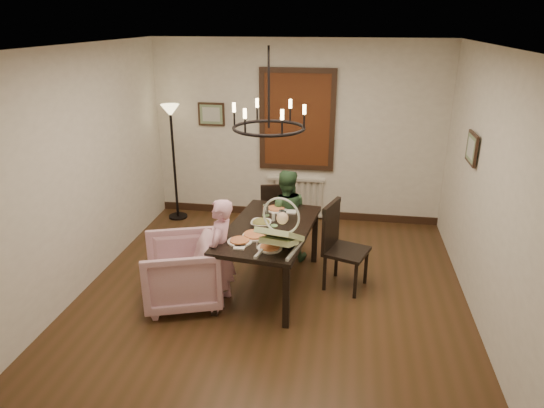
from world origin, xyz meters
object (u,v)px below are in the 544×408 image
(armchair, at_px, (182,271))
(elderly_woman, at_px, (221,261))
(chair_far, at_px, (276,220))
(floor_lamp, at_px, (174,164))
(seated_man, at_px, (285,223))
(dining_table, at_px, (269,234))
(chair_right, at_px, (347,247))
(drinking_glass, at_px, (283,217))
(baby_bouncer, at_px, (280,232))

(armchair, distance_m, elderly_woman, 0.47)
(chair_far, distance_m, floor_lamp, 2.04)
(chair_far, xyz_separation_m, seated_man, (0.16, -0.22, 0.06))
(dining_table, height_order, chair_right, chair_right)
(elderly_woman, distance_m, floor_lamp, 2.74)
(chair_right, bearing_deg, chair_far, 67.85)
(chair_far, xyz_separation_m, armchair, (-0.85, -1.49, -0.07))
(chair_far, distance_m, armchair, 1.72)
(dining_table, bearing_deg, drinking_glass, 55.55)
(baby_bouncer, xyz_separation_m, drinking_glass, (-0.06, 0.71, -0.12))
(armchair, bearing_deg, seated_man, 123.32)
(baby_bouncer, distance_m, floor_lamp, 3.19)
(chair_right, relative_size, seated_man, 1.04)
(chair_far, height_order, baby_bouncer, baby_bouncer)
(chair_far, bearing_deg, armchair, -132.96)
(elderly_woman, relative_size, seated_man, 1.01)
(dining_table, height_order, drinking_glass, drinking_glass)
(chair_right, relative_size, armchair, 1.25)
(chair_right, bearing_deg, elderly_woman, 131.68)
(chair_right, bearing_deg, seated_man, 71.13)
(chair_right, distance_m, elderly_woman, 1.50)
(dining_table, xyz_separation_m, floor_lamp, (-1.83, 1.90, 0.21))
(elderly_woman, xyz_separation_m, drinking_glass, (0.62, 0.61, 0.33))
(baby_bouncer, bearing_deg, chair_far, 112.50)
(dining_table, bearing_deg, elderly_woman, -129.66)
(dining_table, relative_size, floor_lamp, 0.97)
(elderly_woman, height_order, baby_bouncer, baby_bouncer)
(armchair, bearing_deg, elderly_woman, 79.03)
(chair_far, xyz_separation_m, elderly_woman, (-0.40, -1.43, 0.07))
(seated_man, xyz_separation_m, drinking_glass, (0.06, -0.60, 0.33))
(dining_table, distance_m, armchair, 1.09)
(chair_right, xyz_separation_m, floor_lamp, (-2.75, 1.78, 0.37))
(seated_man, height_order, drinking_glass, seated_man)
(seated_man, bearing_deg, elderly_woman, 58.23)
(chair_far, relative_size, elderly_woman, 0.87)
(chair_far, bearing_deg, floor_lamp, 139.18)
(elderly_woman, relative_size, baby_bouncer, 1.75)
(dining_table, relative_size, chair_far, 1.93)
(dining_table, distance_m, seated_man, 0.79)
(drinking_glass, xyz_separation_m, floor_lamp, (-1.98, 1.73, 0.05))
(chair_right, xyz_separation_m, baby_bouncer, (-0.70, -0.67, 0.44))
(elderly_woman, bearing_deg, armchair, -79.84)
(chair_right, relative_size, drinking_glass, 7.50)
(seated_man, distance_m, drinking_glass, 0.69)
(dining_table, distance_m, floor_lamp, 2.65)
(chair_far, distance_m, chair_right, 1.31)
(dining_table, height_order, baby_bouncer, baby_bouncer)
(drinking_glass, height_order, floor_lamp, floor_lamp)
(armchair, relative_size, baby_bouncer, 1.43)
(elderly_woman, height_order, floor_lamp, floor_lamp)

